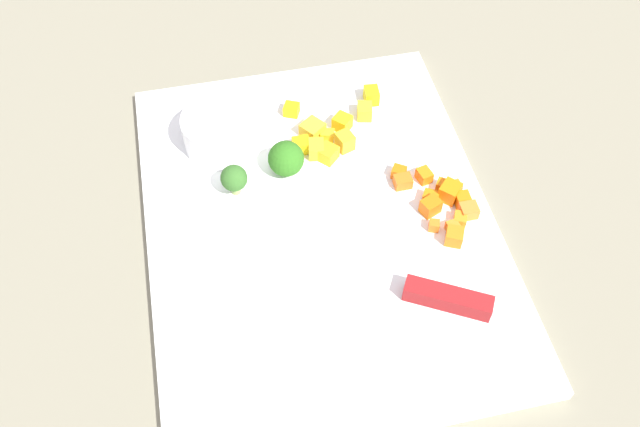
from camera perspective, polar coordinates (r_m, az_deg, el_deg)
name	(u,v)px	position (r m, az deg, el deg)	size (l,w,h in m)	color
ground_plane	(320,227)	(0.67, 0.00, -1.12)	(4.00, 4.00, 0.00)	gray
cutting_board	(320,223)	(0.67, 0.00, -0.82)	(0.43, 0.33, 0.01)	white
prep_bowl	(220,131)	(0.72, -8.32, 6.82)	(0.08, 0.08, 0.04)	white
chef_knife	(376,281)	(0.62, 4.68, -5.62)	(0.18, 0.29, 0.02)	silver
carrot_dice_0	(450,193)	(0.68, 10.81, 1.70)	(0.02, 0.02, 0.02)	orange
carrot_dice_1	(454,236)	(0.65, 11.12, -1.89)	(0.02, 0.02, 0.02)	orange
carrot_dice_2	(469,211)	(0.67, 12.27, 0.24)	(0.02, 0.02, 0.01)	orange
carrot_dice_3	(399,172)	(0.69, 6.59, 3.42)	(0.01, 0.01, 0.01)	orange
carrot_dice_4	(403,181)	(0.69, 6.91, 2.67)	(0.02, 0.01, 0.01)	orange
carrot_dice_5	(455,187)	(0.69, 11.18, 2.19)	(0.01, 0.01, 0.01)	orange
carrot_dice_6	(453,228)	(0.66, 11.03, -1.20)	(0.01, 0.01, 0.01)	orange
carrot_dice_7	(462,199)	(0.68, 11.76, 1.16)	(0.01, 0.01, 0.01)	orange
carrot_dice_8	(460,219)	(0.67, 11.59, -0.48)	(0.01, 0.01, 0.01)	orange
carrot_dice_9	(441,185)	(0.69, 10.06, 2.36)	(0.01, 0.01, 0.01)	orange
carrot_dice_10	(424,176)	(0.69, 8.67, 3.14)	(0.01, 0.02, 0.01)	orange
carrot_dice_11	(430,196)	(0.68, 9.16, 1.48)	(0.01, 0.02, 0.01)	orange
carrot_dice_12	(431,206)	(0.67, 9.19, 0.59)	(0.01, 0.02, 0.02)	orange
carrot_dice_13	(434,226)	(0.66, 9.48, -1.01)	(0.01, 0.01, 0.01)	orange
pepper_dice_0	(342,123)	(0.73, 1.87, 7.57)	(0.02, 0.02, 0.02)	yellow
pepper_dice_1	(316,149)	(0.71, -0.31, 5.38)	(0.02, 0.02, 0.02)	yellow
pepper_dice_2	(365,111)	(0.75, 3.74, 8.49)	(0.02, 0.02, 0.02)	yellow
pepper_dice_3	(371,95)	(0.76, 4.31, 9.78)	(0.02, 0.02, 0.02)	yellow
pepper_dice_4	(345,141)	(0.71, 2.09, 6.03)	(0.02, 0.02, 0.02)	yellow
pepper_dice_5	(313,130)	(0.73, -0.62, 6.98)	(0.02, 0.02, 0.02)	yellow
pepper_dice_6	(294,109)	(0.75, -2.15, 8.69)	(0.01, 0.02, 0.01)	yellow
pepper_dice_7	(304,145)	(0.71, -1.33, 5.73)	(0.02, 0.02, 0.01)	yellow
pepper_dice_8	(328,154)	(0.70, 0.66, 5.01)	(0.02, 0.02, 0.02)	yellow
pepper_dice_9	(327,135)	(0.72, 0.61, 6.54)	(0.01, 0.01, 0.01)	yellow
broccoli_floret_0	(234,179)	(0.67, -7.17, 2.90)	(0.03, 0.03, 0.03)	#97B460
broccoli_floret_1	(286,159)	(0.68, -2.84, 4.56)	(0.04, 0.04, 0.04)	#85B45B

